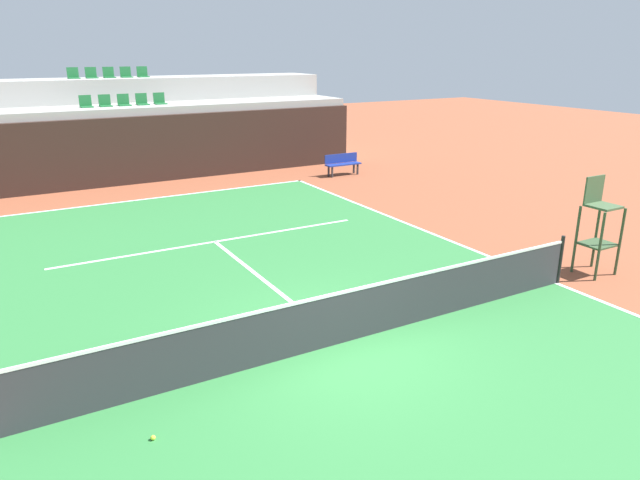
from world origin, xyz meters
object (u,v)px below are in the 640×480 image
object	(u,v)px
umpire_chair	(598,223)
tennis_net	(343,316)
player_bench	(342,163)
tennis_ball_2	(153,438)

from	to	relation	value
umpire_chair	tennis_net	bearing A→B (deg)	-179.52
player_bench	umpire_chair	bearing A→B (deg)	-93.70
umpire_chair	tennis_ball_2	size ratio (longest dim) A/B	33.33
umpire_chair	player_bench	size ratio (longest dim) A/B	1.47
tennis_net	umpire_chair	size ratio (longest dim) A/B	5.04
player_bench	tennis_ball_2	world-z (taller)	player_bench
player_bench	tennis_net	bearing A→B (deg)	-121.74
player_bench	tennis_ball_2	distance (m)	17.14
umpire_chair	tennis_ball_2	bearing A→B (deg)	-173.95
tennis_net	player_bench	world-z (taller)	tennis_net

